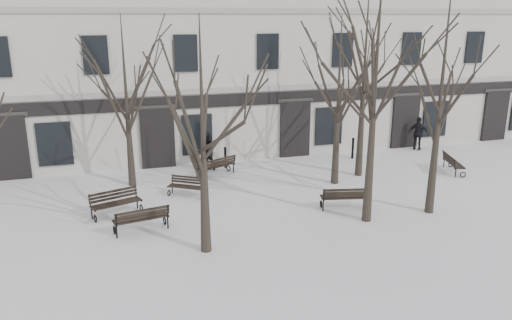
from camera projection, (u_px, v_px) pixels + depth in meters
name	position (u px, v px, depth m)	size (l,w,h in m)	color
ground	(282.00, 221.00, 17.84)	(100.00, 100.00, 0.00)	white
building	(207.00, 44.00, 28.25)	(40.40, 10.20, 11.40)	#B3AFA6
tree_1	(202.00, 110.00, 14.34)	(5.00, 5.00, 7.14)	black
tree_2	(377.00, 58.00, 16.31)	(6.40, 6.40, 9.15)	black
tree_3	(443.00, 74.00, 17.24)	(5.75, 5.75, 8.22)	black
tree_4	(125.00, 81.00, 20.43)	(5.03, 5.03, 7.18)	black
tree_5	(339.00, 81.00, 20.67)	(5.02, 5.02, 7.17)	black
tree_6	(365.00, 55.00, 21.49)	(6.10, 6.10, 8.71)	black
bench_0	(116.00, 202.00, 18.25)	(1.92, 1.22, 0.92)	black
bench_1	(141.00, 218.00, 16.78)	(1.92, 0.99, 0.93)	black
bench_2	(346.00, 197.00, 18.76)	(1.94, 1.04, 0.93)	black
bench_3	(188.00, 186.00, 20.21)	(1.61, 1.32, 0.80)	black
bench_4	(217.00, 166.00, 22.69)	(1.91, 1.38, 0.92)	black
bench_5	(452.00, 163.00, 23.31)	(1.12, 1.79, 0.86)	black
bollard_a	(225.00, 157.00, 23.98)	(0.13, 0.13, 1.04)	black
bollard_b	(353.00, 147.00, 25.53)	(0.14, 0.14, 1.10)	black
pedestrian_b	(207.00, 170.00, 23.71)	(0.90, 0.70, 1.85)	black
pedestrian_c	(417.00, 150.00, 27.35)	(1.07, 0.44, 1.82)	black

